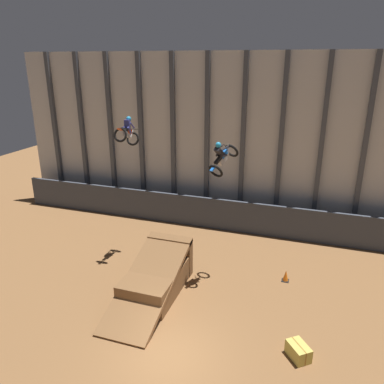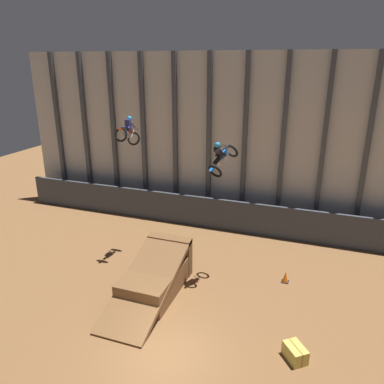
# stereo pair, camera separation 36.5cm
# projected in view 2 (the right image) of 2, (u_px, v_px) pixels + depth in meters

# --- Properties ---
(ground_plane) EXTENTS (60.00, 60.00, 0.00)m
(ground_plane) POSITION_uv_depth(u_px,v_px,m) (165.00, 357.00, 13.91)
(ground_plane) COLOR brown
(arena_back_wall) EXTENTS (32.00, 0.40, 10.99)m
(arena_back_wall) POSITION_uv_depth(u_px,v_px,m) (245.00, 143.00, 23.52)
(arena_back_wall) COLOR silver
(arena_back_wall) RESTS_ON ground_plane
(lower_barrier) EXTENTS (31.36, 0.20, 2.06)m
(lower_barrier) POSITION_uv_depth(u_px,v_px,m) (237.00, 217.00, 23.78)
(lower_barrier) COLOR #383D47
(lower_barrier) RESTS_ON ground_plane
(dirt_ramp) EXTENTS (2.29, 5.83, 2.13)m
(dirt_ramp) POSITION_uv_depth(u_px,v_px,m) (156.00, 276.00, 17.85)
(dirt_ramp) COLOR brown
(dirt_ramp) RESTS_ON ground_plane
(rider_bike_left_air) EXTENTS (0.76, 1.69, 1.64)m
(rider_bike_left_air) POSITION_uv_depth(u_px,v_px,m) (128.00, 132.00, 19.31)
(rider_bike_left_air) COLOR black
(rider_bike_right_air) EXTENTS (1.29, 1.86, 1.70)m
(rider_bike_right_air) POSITION_uv_depth(u_px,v_px,m) (222.00, 157.00, 17.01)
(rider_bike_right_air) COLOR black
(traffic_cone_near_ramp) EXTENTS (0.36, 0.36, 0.58)m
(traffic_cone_near_ramp) POSITION_uv_depth(u_px,v_px,m) (285.00, 277.00, 18.53)
(traffic_cone_near_ramp) COLOR black
(traffic_cone_near_ramp) RESTS_ON ground_plane
(hay_bale_trackside) EXTENTS (1.03, 1.08, 0.57)m
(hay_bale_trackside) POSITION_uv_depth(u_px,v_px,m) (295.00, 353.00, 13.73)
(hay_bale_trackside) COLOR #CCB751
(hay_bale_trackside) RESTS_ON ground_plane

